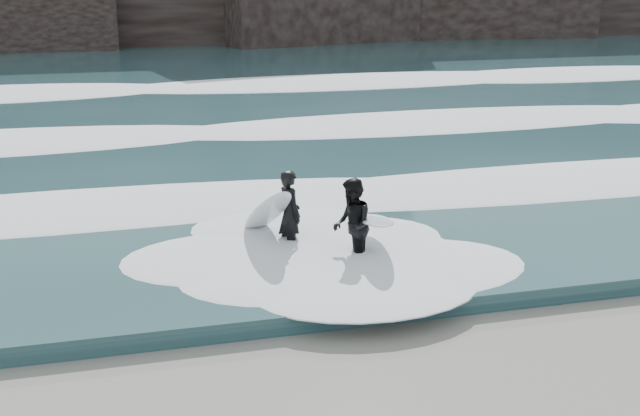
% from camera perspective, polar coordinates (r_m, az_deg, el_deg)
% --- Properties ---
extents(sea, '(90.00, 52.00, 0.30)m').
position_cam_1_polar(sea, '(36.46, -8.94, 9.16)').
color(sea, '#22434A').
rests_on(sea, ground).
extents(foam_near, '(60.00, 3.20, 0.20)m').
position_cam_1_polar(foam_near, '(16.98, -1.85, 1.30)').
color(foam_near, white).
rests_on(foam_near, sea).
extents(foam_mid, '(60.00, 4.00, 0.24)m').
position_cam_1_polar(foam_mid, '(23.68, -5.64, 5.78)').
color(foam_mid, white).
rests_on(foam_mid, sea).
extents(foam_far, '(60.00, 4.80, 0.30)m').
position_cam_1_polar(foam_far, '(32.47, -8.21, 8.78)').
color(foam_far, white).
rests_on(foam_far, sea).
extents(surfer_left, '(1.09, 2.04, 1.57)m').
position_cam_1_polar(surfer_left, '(14.07, -2.71, -0.38)').
color(surfer_left, black).
rests_on(surfer_left, ground).
extents(surfer_right, '(1.25, 2.07, 1.61)m').
position_cam_1_polar(surfer_right, '(13.39, 2.50, -1.22)').
color(surfer_right, black).
rests_on(surfer_right, ground).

